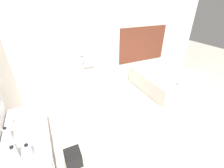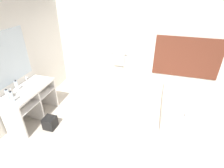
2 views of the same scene
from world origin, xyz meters
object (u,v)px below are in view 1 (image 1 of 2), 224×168
(water_bottle_3, at_px, (29,152))
(waste_bin, at_px, (73,158))
(water_bottle_2, at_px, (15,154))
(soap_dispenser, at_px, (13,148))
(water_bottle_1, at_px, (8,135))
(bathtub, at_px, (156,81))

(water_bottle_3, height_order, waste_bin, water_bottle_3)
(water_bottle_2, relative_size, water_bottle_3, 1.00)
(water_bottle_3, distance_m, waste_bin, 1.03)
(water_bottle_2, xyz_separation_m, soap_dispenser, (-0.05, 0.15, -0.04))
(water_bottle_3, xyz_separation_m, soap_dispenser, (-0.19, 0.18, -0.04))
(water_bottle_1, xyz_separation_m, waste_bin, (0.71, -0.06, -0.85))
(soap_dispenser, bearing_deg, bathtub, 23.28)
(water_bottle_2, xyz_separation_m, waste_bin, (0.61, 0.30, -0.85))
(water_bottle_1, relative_size, water_bottle_2, 0.97)
(soap_dispenser, bearing_deg, water_bottle_2, -72.70)
(soap_dispenser, xyz_separation_m, waste_bin, (0.65, 0.15, -0.81))
(water_bottle_2, height_order, waste_bin, water_bottle_2)
(water_bottle_1, height_order, soap_dispenser, water_bottle_1)
(water_bottle_3, bearing_deg, waste_bin, 35.90)
(water_bottle_1, distance_m, soap_dispenser, 0.22)
(bathtub, height_order, water_bottle_3, water_bottle_3)
(bathtub, relative_size, water_bottle_1, 7.43)
(waste_bin, bearing_deg, soap_dispenser, -166.73)
(water_bottle_3, relative_size, waste_bin, 0.88)
(waste_bin, bearing_deg, water_bottle_1, 175.42)
(water_bottle_2, relative_size, waste_bin, 0.88)
(water_bottle_1, height_order, waste_bin, water_bottle_1)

